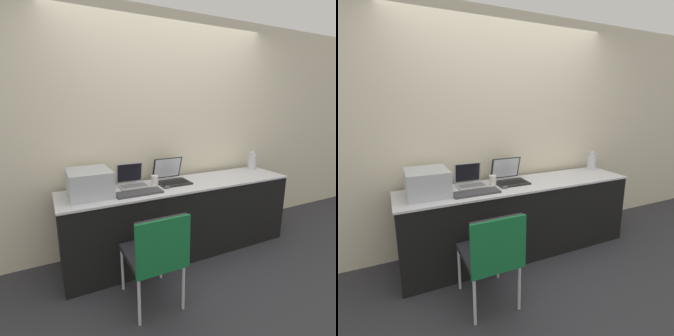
% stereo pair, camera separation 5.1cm
% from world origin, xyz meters
% --- Properties ---
extents(ground_plane, '(14.00, 14.00, 0.00)m').
position_xyz_m(ground_plane, '(0.00, 0.00, 0.00)').
color(ground_plane, '#333338').
extents(wall_back, '(8.00, 0.05, 2.60)m').
position_xyz_m(wall_back, '(0.00, 0.66, 1.30)').
color(wall_back, beige).
rests_on(wall_back, ground_plane).
extents(table, '(2.55, 0.58, 0.80)m').
position_xyz_m(table, '(0.00, 0.28, 0.40)').
color(table, black).
rests_on(table, ground_plane).
extents(printer, '(0.38, 0.42, 0.24)m').
position_xyz_m(printer, '(-0.96, 0.32, 0.93)').
color(printer, '#B2B7BC').
rests_on(printer, table).
extents(laptop_left, '(0.29, 0.26, 0.23)m').
position_xyz_m(laptop_left, '(-0.51, 0.43, 0.85)').
color(laptop_left, '#B7B7BC').
rests_on(laptop_left, table).
extents(laptop_right, '(0.34, 0.33, 0.26)m').
position_xyz_m(laptop_right, '(-0.08, 0.37, 0.85)').
color(laptop_right, black).
rests_on(laptop_right, table).
extents(external_keyboard, '(0.45, 0.17, 0.02)m').
position_xyz_m(external_keyboard, '(-0.53, 0.16, 0.81)').
color(external_keyboard, '#3D3D42').
rests_on(external_keyboard, table).
extents(coffee_cup, '(0.08, 0.08, 0.11)m').
position_xyz_m(coffee_cup, '(-0.29, 0.34, 0.85)').
color(coffee_cup, white).
rests_on(coffee_cup, table).
extents(mouse, '(0.06, 0.04, 0.03)m').
position_xyz_m(mouse, '(-0.22, 0.19, 0.81)').
color(mouse, '#4C4C51').
rests_on(mouse, table).
extents(metal_pitcher, '(0.11, 0.11, 0.24)m').
position_xyz_m(metal_pitcher, '(1.14, 0.45, 0.91)').
color(metal_pitcher, silver).
rests_on(metal_pitcher, table).
extents(chair, '(0.43, 0.50, 0.83)m').
position_xyz_m(chair, '(-0.60, -0.41, 0.52)').
color(chair, black).
rests_on(chair, ground_plane).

